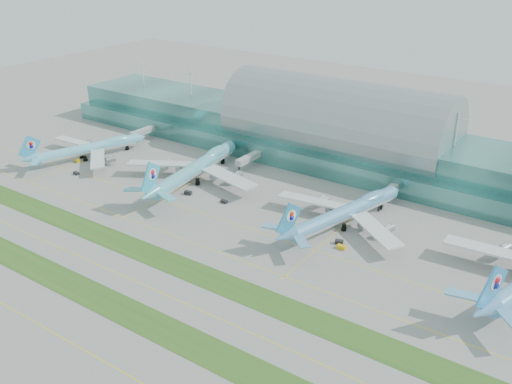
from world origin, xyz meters
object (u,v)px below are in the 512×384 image
Objects in this scene: terminal at (336,135)px; airliner_a at (90,148)px; airliner_b at (197,167)px; airliner_c at (346,211)px.

airliner_a is (-109.13, -71.84, -8.41)m from terminal.
terminal reaches higher than airliner_a.
terminal is 4.17× the size of airliner_b.
terminal is 4.68× the size of airliner_c.
airliner_b reaches higher than airliner_c.
airliner_a is 67.01m from airliner_b.
airliner_b is at bearing -165.73° from airliner_c.
terminal is at bearing 52.84° from airliner_a.
airliner_a is at bearing -146.64° from terminal.
terminal is 130.93m from airliner_a.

